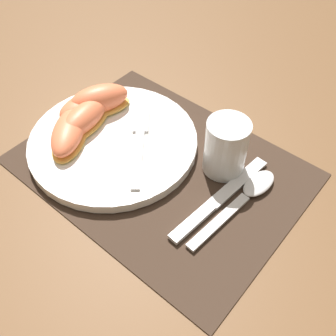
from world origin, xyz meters
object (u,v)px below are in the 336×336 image
Objects in this scene: citrus_wedge_0 at (99,100)px; citrus_wedge_1 at (87,106)px; citrus_wedge_3 at (69,132)px; plate at (113,142)px; knife at (218,199)px; spoon at (249,193)px; citrus_wedge_2 at (84,119)px; fork at (140,136)px; juice_glass at (226,150)px.

citrus_wedge_1 is (-0.01, -0.02, -0.00)m from citrus_wedge_0.
citrus_wedge_0 is 0.94× the size of citrus_wedge_3.
plate is 1.34× the size of knife.
spoon is 1.58× the size of citrus_wedge_2.
citrus_wedge_2 is at bearing -49.02° from citrus_wedge_1.
spoon is at bearing 13.71° from plate.
knife is 0.17m from fork.
knife is at bearing -60.87° from juice_glass.
juice_glass is 0.77× the size of citrus_wedge_2.
spoon is 0.31m from citrus_wedge_1.
juice_glass is 0.77× the size of citrus_wedge_0.
knife is (0.20, 0.02, -0.01)m from plate.
citrus_wedge_3 is at bearing -160.07° from spoon.
plate is 2.53× the size of citrus_wedge_1.
spoon is 1.14× the size of fork.
citrus_wedge_2 reaches higher than knife.
juice_glass is at bearing 160.63° from spoon.
citrus_wedge_1 is at bearing 130.98° from citrus_wedge_2.
citrus_wedge_0 is (-0.10, 0.01, 0.02)m from fork.
spoon is (0.03, 0.04, 0.00)m from knife.
fork is 1.31× the size of citrus_wedge_3.
fork reaches higher than knife.
plate is 1.68× the size of fork.
knife is at bearing 6.27° from citrus_wedge_2.
plate is 0.07m from citrus_wedge_3.
spoon is at bearing 19.93° from citrus_wedge_3.
citrus_wedge_0 is at bearing 61.22° from citrus_wedge_1.
citrus_wedge_1 reaches higher than knife.
citrus_wedge_0 is 1.00× the size of citrus_wedge_2.
citrus_wedge_3 is at bearing -66.77° from citrus_wedge_1.
citrus_wedge_0 reaches higher than spoon.
citrus_wedge_2 reaches higher than spoon.
knife is 0.26m from citrus_wedge_2.
plate is 1.48× the size of spoon.
citrus_wedge_1 is at bearing 167.53° from plate.
citrus_wedge_0 is (-0.29, -0.02, 0.03)m from spoon.
juice_glass is at bearing 21.34° from citrus_wedge_2.
citrus_wedge_1 is 0.87× the size of citrus_wedge_3.
juice_glass is 0.55× the size of fork.
juice_glass reaches higher than citrus_wedge_3.
juice_glass is at bearing 29.30° from citrus_wedge_3.
fork is at bearing 42.94° from citrus_wedge_3.
citrus_wedge_1 is (-0.24, -0.06, -0.01)m from juice_glass.
fork is at bearing 45.05° from plate.
citrus_wedge_1 is at bearing -172.66° from fork.
juice_glass is at bearing 9.56° from citrus_wedge_0.
citrus_wedge_2 reaches higher than fork.
citrus_wedge_0 is at bearing 104.89° from citrus_wedge_2.
plate is 0.08m from citrus_wedge_1.
plate reaches higher than knife.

